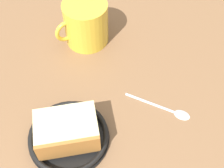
{
  "coord_description": "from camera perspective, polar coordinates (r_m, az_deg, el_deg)",
  "views": [
    {
      "loc": [
        -18.54,
        -23.51,
        48.06
      ],
      "look_at": [
        6.13,
        -1.87,
        3.0
      ],
      "focal_mm": 48.0,
      "sensor_mm": 36.0,
      "label": 1
    }
  ],
  "objects": [
    {
      "name": "ground_plane",
      "position": [
        0.58,
        -5.43,
        -5.28
      ],
      "size": [
        124.15,
        124.15,
        2.79
      ],
      "primitive_type": "cube",
      "color": "brown"
    },
    {
      "name": "small_plate",
      "position": [
        0.53,
        -8.24,
        -9.89
      ],
      "size": [
        14.15,
        14.15,
        1.78
      ],
      "color": "black",
      "rests_on": "ground_plane"
    },
    {
      "name": "cake_slice",
      "position": [
        0.51,
        -8.56,
        -8.83
      ],
      "size": [
        12.37,
        11.89,
        5.16
      ],
      "color": "#9E662D",
      "rests_on": "small_plate"
    },
    {
      "name": "tea_mug",
      "position": [
        0.64,
        -5.05,
        11.58
      ],
      "size": [
        11.65,
        9.29,
        9.57
      ],
      "color": "gold",
      "rests_on": "ground_plane"
    },
    {
      "name": "teaspoon",
      "position": [
        0.57,
        11.19,
        -4.87
      ],
      "size": [
        4.86,
        12.62,
        0.8
      ],
      "color": "silver",
      "rests_on": "ground_plane"
    }
  ]
}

